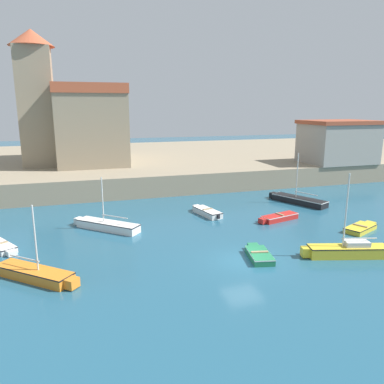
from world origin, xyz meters
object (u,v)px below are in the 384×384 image
sailboat_orange_0 (35,273)px  sailboat_yellow_8 (347,250)px  dinghy_white_7 (2,247)px  church (81,119)px  sailboat_black_3 (298,200)px  dinghy_white_5 (207,212)px  dinghy_green_1 (259,254)px  dinghy_red_4 (279,217)px  dinghy_yellow_2 (361,228)px  sailboat_white_6 (107,225)px  harbor_shed_near_wharf (338,141)px

sailboat_orange_0 → sailboat_yellow_8: bearing=-7.4°
dinghy_white_7 → church: size_ratio=0.21×
sailboat_black_3 → dinghy_white_5: sailboat_black_3 is taller
dinghy_green_1 → dinghy_white_7: 18.07m
dinghy_white_5 → sailboat_yellow_8: 13.52m
dinghy_green_1 → church: bearing=107.8°
dinghy_red_4 → dinghy_white_7: 22.42m
dinghy_red_4 → dinghy_white_5: 6.58m
sailboat_orange_0 → dinghy_green_1: (14.03, -1.01, -0.12)m
dinghy_yellow_2 → dinghy_white_7: (-27.41, 4.03, 0.01)m
sailboat_black_3 → dinghy_white_7: sailboat_black_3 is taller
dinghy_white_7 → sailboat_black_3: bearing=10.8°
dinghy_green_1 → sailboat_yellow_8: bearing=-15.2°
sailboat_white_6 → harbor_shed_near_wharf: size_ratio=0.56×
dinghy_red_4 → sailboat_black_3: bearing=43.5°
dinghy_white_7 → sailboat_yellow_8: bearing=-20.1°
dinghy_green_1 → dinghy_red_4: (5.63, 7.19, 0.03)m
sailboat_white_6 → church: church is taller
sailboat_black_3 → dinghy_white_7: (-27.42, -5.24, -0.14)m
dinghy_red_4 → church: (-16.06, 25.22, 8.00)m
sailboat_yellow_8 → sailboat_white_6: bearing=144.7°
sailboat_orange_0 → sailboat_white_6: bearing=59.5°
dinghy_white_5 → dinghy_yellow_2: bearing=-37.1°
church → harbor_shed_near_wharf: (33.22, -10.59, -2.99)m
dinghy_green_1 → church: 34.98m
sailboat_orange_0 → dinghy_green_1: sailboat_orange_0 is taller
dinghy_yellow_2 → sailboat_black_3: bearing=89.9°
sailboat_yellow_8 → dinghy_green_1: bearing=164.8°
dinghy_green_1 → dinghy_white_7: size_ratio=1.01×
dinghy_red_4 → sailboat_yellow_8: size_ratio=0.71×
dinghy_white_5 → dinghy_white_7: size_ratio=1.21×
dinghy_red_4 → dinghy_white_7: dinghy_red_4 is taller
church → harbor_shed_near_wharf: size_ratio=1.78×
dinghy_white_5 → sailboat_yellow_8: (5.74, -12.24, 0.16)m
sailboat_orange_0 → church: (3.61, 31.40, 7.91)m
sailboat_white_6 → dinghy_green_1: bearing=-44.5°
sailboat_orange_0 → dinghy_yellow_2: sailboat_orange_0 is taller
sailboat_yellow_8 → harbor_shed_near_wharf: (17.00, 23.39, 4.82)m
sailboat_orange_0 → dinghy_green_1: 14.07m
harbor_shed_near_wharf → church: bearing=162.3°
sailboat_black_3 → harbor_shed_near_wharf: bearing=39.1°
dinghy_white_7 → sailboat_white_6: bearing=17.7°
dinghy_white_5 → harbor_shed_near_wharf: (22.74, 11.15, 4.98)m
harbor_shed_near_wharf → dinghy_yellow_2: bearing=-122.4°
sailboat_white_6 → harbor_shed_near_wharf: bearing=21.6°
dinghy_white_5 → sailboat_orange_0: bearing=-145.5°
sailboat_orange_0 → dinghy_white_5: sailboat_orange_0 is taller
sailboat_black_3 → church: bearing=135.8°
dinghy_yellow_2 → church: size_ratio=0.23×
dinghy_white_5 → sailboat_white_6: bearing=-170.4°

